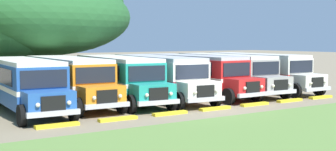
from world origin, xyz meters
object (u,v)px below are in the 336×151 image
at_px(parked_bus_slot_4, 194,73).
at_px(parked_bus_slot_0, 23,82).
at_px(parked_bus_slot_5, 226,71).
at_px(broad_shade_tree, 35,15).
at_px(parked_bus_slot_1, 68,78).
at_px(parked_bus_slot_3, 159,75).
at_px(parked_bus_slot_6, 258,70).
at_px(parked_bus_slot_2, 118,76).

bearing_deg(parked_bus_slot_4, parked_bus_slot_0, -90.19).
xyz_separation_m(parked_bus_slot_5, broad_shade_tree, (-10.58, 11.60, 4.31)).
bearing_deg(parked_bus_slot_1, parked_bus_slot_3, 82.99).
height_order(parked_bus_slot_4, parked_bus_slot_6, same).
distance_m(parked_bus_slot_1, parked_bus_slot_4, 9.02).
relative_size(parked_bus_slot_3, parked_bus_slot_5, 1.00).
relative_size(parked_bus_slot_1, parked_bus_slot_3, 0.99).
xyz_separation_m(parked_bus_slot_2, parked_bus_slot_6, (11.93, -0.29, 0.00)).
bearing_deg(parked_bus_slot_3, parked_bus_slot_5, 96.86).
height_order(parked_bus_slot_2, broad_shade_tree, broad_shade_tree).
distance_m(parked_bus_slot_1, broad_shade_tree, 11.79).
height_order(parked_bus_slot_1, parked_bus_slot_6, same).
relative_size(parked_bus_slot_2, broad_shade_tree, 0.68).
relative_size(parked_bus_slot_4, parked_bus_slot_5, 0.99).
relative_size(parked_bus_slot_5, broad_shade_tree, 0.68).
relative_size(parked_bus_slot_3, parked_bus_slot_6, 1.01).
relative_size(parked_bus_slot_0, parked_bus_slot_2, 0.99).
bearing_deg(parked_bus_slot_5, parked_bus_slot_0, -85.49).
bearing_deg(broad_shade_tree, parked_bus_slot_6, -40.41).
height_order(parked_bus_slot_3, parked_bus_slot_5, same).
relative_size(parked_bus_slot_4, broad_shade_tree, 0.68).
distance_m(parked_bus_slot_0, parked_bus_slot_6, 18.01).
height_order(parked_bus_slot_0, parked_bus_slot_1, same).
xyz_separation_m(parked_bus_slot_2, parked_bus_slot_5, (8.78, -0.20, 0.00)).
height_order(parked_bus_slot_2, parked_bus_slot_3, same).
height_order(parked_bus_slot_4, parked_bus_slot_5, same).
bearing_deg(parked_bus_slot_6, broad_shade_tree, -128.85).
height_order(parked_bus_slot_2, parked_bus_slot_4, same).
xyz_separation_m(parked_bus_slot_4, parked_bus_slot_6, (6.06, -0.11, 0.00)).
xyz_separation_m(parked_bus_slot_6, broad_shade_tree, (-13.73, 11.69, 4.31)).
distance_m(parked_bus_slot_0, parked_bus_slot_4, 11.95).
xyz_separation_m(parked_bus_slot_4, parked_bus_slot_5, (2.91, -0.02, 0.00)).
bearing_deg(broad_shade_tree, parked_bus_slot_0, -109.97).
relative_size(parked_bus_slot_2, parked_bus_slot_6, 1.01).
height_order(parked_bus_slot_0, parked_bus_slot_2, same).
xyz_separation_m(parked_bus_slot_3, broad_shade_tree, (-4.62, 11.77, 4.31)).
height_order(parked_bus_slot_2, parked_bus_slot_6, same).
xyz_separation_m(parked_bus_slot_0, parked_bus_slot_5, (14.86, 0.18, 0.00)).
bearing_deg(parked_bus_slot_4, parked_bus_slot_3, -87.74).
distance_m(parked_bus_slot_0, parked_bus_slot_2, 6.09).
xyz_separation_m(parked_bus_slot_0, parked_bus_slot_6, (18.01, 0.09, 0.00)).
relative_size(parked_bus_slot_0, parked_bus_slot_1, 1.00).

